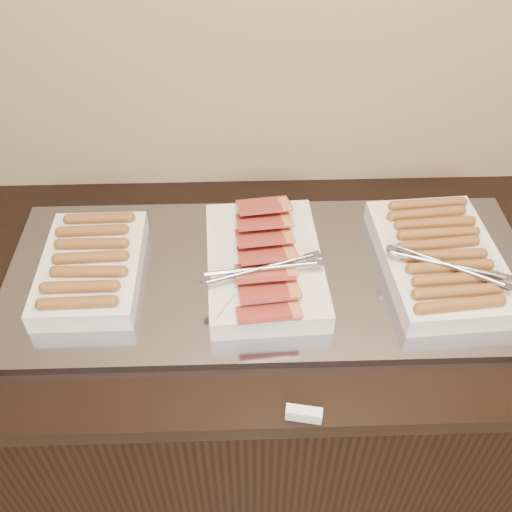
{
  "coord_description": "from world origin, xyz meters",
  "views": [
    {
      "loc": [
        -0.07,
        1.23,
        1.85
      ],
      "look_at": [
        -0.04,
        2.13,
        0.97
      ],
      "focal_mm": 40.0,
      "sensor_mm": 36.0,
      "label": 1
    }
  ],
  "objects_px": {
    "counter": "(269,386)",
    "dish_left": "(91,266)",
    "dish_center": "(264,263)",
    "dish_right": "(440,258)",
    "warming_tray": "(271,274)"
  },
  "relations": [
    {
      "from": "counter",
      "to": "dish_left",
      "type": "relative_size",
      "value": 6.33
    },
    {
      "from": "warming_tray",
      "to": "dish_left",
      "type": "height_order",
      "value": "dish_left"
    },
    {
      "from": "warming_tray",
      "to": "dish_left",
      "type": "relative_size",
      "value": 3.69
    },
    {
      "from": "warming_tray",
      "to": "dish_right",
      "type": "distance_m",
      "value": 0.38
    },
    {
      "from": "dish_center",
      "to": "dish_right",
      "type": "relative_size",
      "value": 1.03
    },
    {
      "from": "counter",
      "to": "dish_right",
      "type": "xyz_separation_m",
      "value": [
        0.38,
        -0.0,
        0.5
      ]
    },
    {
      "from": "counter",
      "to": "dish_left",
      "type": "height_order",
      "value": "dish_left"
    },
    {
      "from": "dish_center",
      "to": "dish_right",
      "type": "height_order",
      "value": "dish_center"
    },
    {
      "from": "warming_tray",
      "to": "dish_center",
      "type": "height_order",
      "value": "dish_center"
    },
    {
      "from": "counter",
      "to": "dish_left",
      "type": "xyz_separation_m",
      "value": [
        -0.4,
        -0.0,
        0.5
      ]
    },
    {
      "from": "warming_tray",
      "to": "dish_center",
      "type": "bearing_deg",
      "value": -166.4
    },
    {
      "from": "dish_right",
      "to": "warming_tray",
      "type": "bearing_deg",
      "value": 176.01
    },
    {
      "from": "dish_center",
      "to": "dish_right",
      "type": "xyz_separation_m",
      "value": [
        0.4,
        0.0,
        0.0
      ]
    },
    {
      "from": "warming_tray",
      "to": "dish_center",
      "type": "distance_m",
      "value": 0.05
    },
    {
      "from": "dish_left",
      "to": "dish_right",
      "type": "distance_m",
      "value": 0.78
    }
  ]
}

